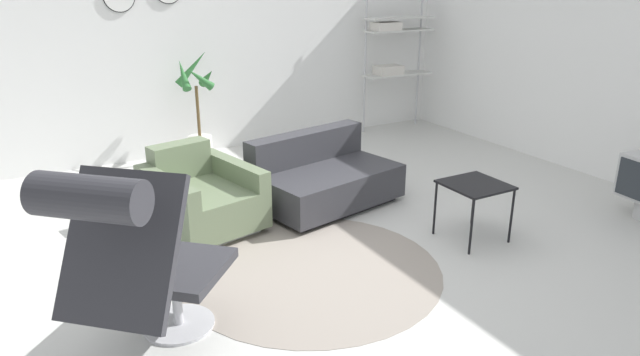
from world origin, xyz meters
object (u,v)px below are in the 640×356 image
(armchair_red, at_px, (201,199))
(lounge_chair, at_px, (134,246))
(couch_low, at_px, (323,179))
(potted_plant, at_px, (198,120))
(shelf_unit, at_px, (393,47))
(side_table, at_px, (475,189))

(armchair_red, bearing_deg, lounge_chair, 49.99)
(couch_low, distance_m, potted_plant, 1.96)
(potted_plant, bearing_deg, armchair_red, -107.65)
(lounge_chair, bearing_deg, shelf_unit, 82.75)
(potted_plant, bearing_deg, shelf_unit, 0.99)
(shelf_unit, bearing_deg, potted_plant, -179.01)
(armchair_red, bearing_deg, side_table, 133.18)
(couch_low, height_order, potted_plant, potted_plant)
(lounge_chair, xyz_separation_m, couch_low, (2.04, 1.60, -0.49))
(armchair_red, relative_size, shelf_unit, 0.57)
(potted_plant, relative_size, shelf_unit, 0.69)
(lounge_chair, relative_size, potted_plant, 0.97)
(couch_low, xyz_separation_m, potted_plant, (-0.60, 1.85, 0.25))
(armchair_red, distance_m, potted_plant, 1.93)
(armchair_red, xyz_separation_m, potted_plant, (0.58, 1.83, 0.23))
(side_table, relative_size, shelf_unit, 0.26)
(couch_low, height_order, side_table, couch_low)
(couch_low, bearing_deg, armchair_red, -12.84)
(armchair_red, distance_m, shelf_unit, 3.93)
(armchair_red, height_order, potted_plant, potted_plant)
(potted_plant, distance_m, shelf_unit, 2.83)
(potted_plant, bearing_deg, lounge_chair, -112.61)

